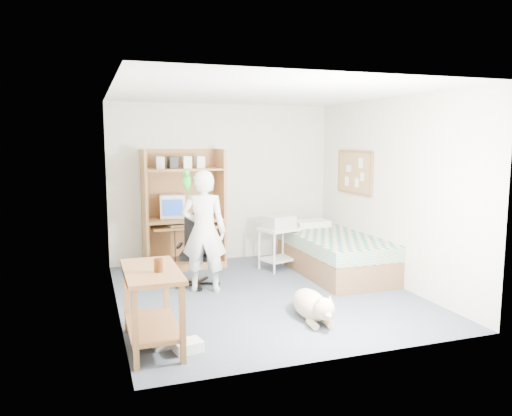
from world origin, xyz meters
The scene contains 21 objects.
floor centered at (0.00, 0.00, 0.00)m, with size 4.00×4.00×0.00m, color #434D5B.
wall_back centered at (0.00, 2.00, 1.25)m, with size 3.60×0.02×2.50m, color beige.
wall_right centered at (1.80, 0.00, 1.25)m, with size 0.02×4.00×2.50m, color beige.
wall_left centered at (-1.80, 0.00, 1.25)m, with size 0.02×4.00×2.50m, color beige.
ceiling centered at (0.00, 0.00, 2.50)m, with size 3.60×4.00×0.02m, color white.
computer_hutch centered at (-0.70, 1.74, 0.82)m, with size 1.20×0.63×1.80m.
bed centered at (1.30, 0.62, 0.29)m, with size 1.02×2.02×0.66m.
side_desk centered at (-1.55, -1.20, 0.49)m, with size 0.50×1.00×0.75m.
corkboard centered at (1.77, 0.90, 1.45)m, with size 0.04×0.94×0.66m.
office_chair centered at (-0.72, 0.66, 0.34)m, with size 0.54×0.55×0.94m.
person centered at (-0.69, 0.36, 0.78)m, with size 0.57×0.38×1.57m, color silver.
parrot centered at (-0.89, 0.38, 1.43)m, with size 0.12×0.20×0.32m.
dog centered at (0.18, -1.03, 0.16)m, with size 0.36×1.00×0.37m.
printer_cart centered at (0.61, 1.07, 0.42)m, with size 0.64×0.57×0.64m.
printer centered at (0.61, 1.07, 0.73)m, with size 0.42×0.32×0.18m, color #B3B3AE.
crt_monitor centered at (-0.86, 1.75, 0.95)m, with size 0.43×0.44×0.35m.
keyboard centered at (-0.73, 1.58, 0.67)m, with size 0.45×0.16×0.03m, color beige.
pencil_cup centered at (-0.36, 1.65, 0.82)m, with size 0.08×0.08×0.12m, color gold.
drink_glass centered at (-1.50, -1.31, 0.81)m, with size 0.08×0.08×0.12m, color #411E0A.
floor_box_a centered at (-1.26, -1.41, 0.05)m, with size 0.25×0.20×0.10m, color white.
floor_box_b centered at (-1.48, -1.22, 0.04)m, with size 0.18×0.22×0.08m, color #B0B1AC.
Camera 1 is at (-2.09, -5.77, 1.94)m, focal length 35.00 mm.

